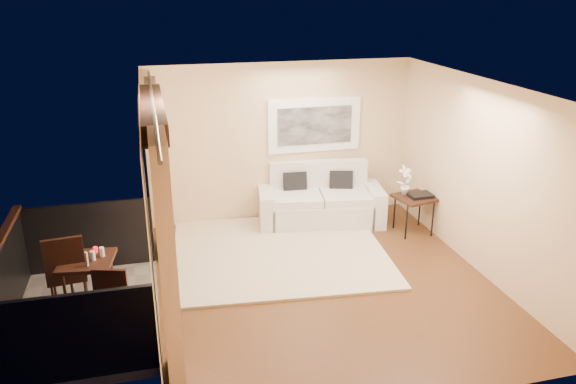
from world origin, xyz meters
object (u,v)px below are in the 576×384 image
object	(u,v)px
balcony_chair_far	(66,268)
ice_bucket	(74,250)
sofa	(320,202)
balcony_chair_near	(110,304)
orchid	(405,180)
side_table	(415,200)
bistro_table	(87,265)

from	to	relation	value
balcony_chair_far	ice_bucket	size ratio (longest dim) A/B	5.36
sofa	balcony_chair_near	world-z (taller)	sofa
orchid	ice_bucket	bearing A→B (deg)	-165.77
side_table	bistro_table	distance (m)	5.13
sofa	orchid	bearing A→B (deg)	-20.89
balcony_chair_far	side_table	bearing A→B (deg)	-173.02
sofa	balcony_chair_far	distance (m)	4.38
orchid	ice_bucket	distance (m)	5.14
balcony_chair_far	ice_bucket	bearing A→B (deg)	-156.21
balcony_chair_near	ice_bucket	xyz separation A→B (m)	(-0.42, 0.87, 0.31)
orchid	balcony_chair_near	xyz separation A→B (m)	(-4.56, -2.14, -0.35)
balcony_chair_near	ice_bucket	distance (m)	1.02
sofa	ice_bucket	distance (m)	4.27
orchid	bistro_table	size ratio (longest dim) A/B	0.68
bistro_table	balcony_chair_near	bearing A→B (deg)	-70.04
sofa	side_table	size ratio (longest dim) A/B	3.23
orchid	bistro_table	xyz separation A→B (m)	(-4.85, -1.36, -0.23)
side_table	orchid	xyz separation A→B (m)	(-0.13, 0.12, 0.31)
sofa	orchid	xyz separation A→B (m)	(1.22, -0.70, 0.52)
side_table	bistro_table	size ratio (longest dim) A/B	0.93
sofa	balcony_chair_far	xyz separation A→B (m)	(-3.87, -2.03, 0.27)
balcony_chair_far	balcony_chair_near	size ratio (longest dim) A/B	1.17
balcony_chair_far	ice_bucket	xyz separation A→B (m)	(0.12, 0.07, 0.21)
side_table	bistro_table	world-z (taller)	bistro_table
orchid	balcony_chair_far	bearing A→B (deg)	-165.38
side_table	balcony_chair_far	world-z (taller)	balcony_chair_far
balcony_chair_near	ice_bucket	world-z (taller)	ice_bucket
sofa	ice_bucket	world-z (taller)	sofa
balcony_chair_near	ice_bucket	size ratio (longest dim) A/B	4.59
orchid	balcony_chair_near	world-z (taller)	orchid
bistro_table	balcony_chair_near	distance (m)	0.83
balcony_chair_far	sofa	bearing A→B (deg)	-158.39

